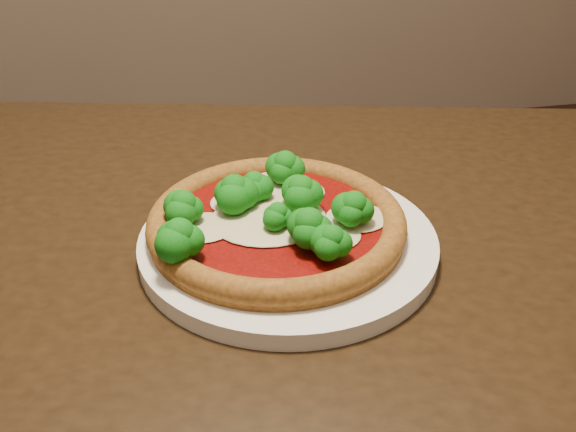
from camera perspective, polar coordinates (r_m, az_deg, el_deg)
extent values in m
cube|color=black|center=(0.65, -3.47, -5.03)|extent=(1.23, 1.05, 0.04)
cylinder|color=black|center=(1.29, -23.65, -8.20)|extent=(0.06, 0.06, 0.71)
cylinder|color=black|center=(1.24, 21.84, -9.28)|extent=(0.06, 0.06, 0.71)
cylinder|color=white|center=(0.65, 0.00, -2.35)|extent=(0.30, 0.30, 0.02)
cylinder|color=brown|center=(0.64, -1.01, -0.95)|extent=(0.25, 0.25, 0.01)
torus|color=brown|center=(0.64, -1.01, -0.42)|extent=(0.26, 0.26, 0.02)
cylinder|color=#740805|center=(0.64, -1.02, -0.38)|extent=(0.21, 0.21, 0.00)
ellipsoid|color=beige|center=(0.70, -1.36, 3.10)|extent=(0.05, 0.05, 0.00)
ellipsoid|color=beige|center=(0.61, 3.64, -1.72)|extent=(0.06, 0.06, 0.01)
ellipsoid|color=beige|center=(0.64, -1.75, -0.21)|extent=(0.12, 0.10, 0.01)
ellipsoid|color=beige|center=(0.64, 6.13, -0.13)|extent=(0.06, 0.06, 0.01)
ellipsoid|color=beige|center=(0.63, -7.57, -1.01)|extent=(0.06, 0.06, 0.01)
ellipsoid|color=beige|center=(0.67, -4.29, 1.26)|extent=(0.06, 0.06, 0.00)
ellipsoid|color=beige|center=(0.68, 0.48, 2.12)|extent=(0.07, 0.06, 0.01)
ellipsoid|color=#168C18|center=(0.62, 5.86, 0.86)|extent=(0.04, 0.04, 0.04)
ellipsoid|color=#168C18|center=(0.57, 3.90, -2.14)|extent=(0.04, 0.04, 0.03)
ellipsoid|color=#168C18|center=(0.69, -0.25, 4.55)|extent=(0.05, 0.05, 0.04)
ellipsoid|color=#168C18|center=(0.64, -4.79, 2.26)|extent=(0.05, 0.05, 0.04)
ellipsoid|color=#168C18|center=(0.66, -3.02, 2.85)|extent=(0.04, 0.04, 0.03)
ellipsoid|color=#168C18|center=(0.57, -9.62, -1.77)|extent=(0.05, 0.05, 0.04)
ellipsoid|color=#168C18|center=(0.61, -0.93, 0.18)|extent=(0.03, 0.03, 0.03)
ellipsoid|color=#168C18|center=(0.58, 1.90, -0.80)|extent=(0.05, 0.05, 0.04)
ellipsoid|color=#168C18|center=(0.64, 1.17, 2.26)|extent=(0.05, 0.05, 0.04)
ellipsoid|color=#168C18|center=(0.62, -9.28, 0.92)|extent=(0.04, 0.04, 0.04)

